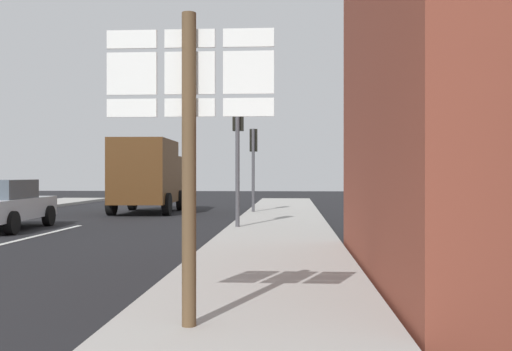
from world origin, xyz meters
The scene contains 7 objects.
ground_plane centered at (0.00, 10.00, 0.00)m, with size 80.00×80.00×0.00m, color black.
sidewalk_right centered at (6.32, 8.00, 0.07)m, with size 2.93×44.00×0.14m, color #9E9B96.
sedan_far centered at (-1.76, 10.43, 0.76)m, with size 2.15×4.29×1.47m.
delivery_truck centered at (0.63, 18.03, 1.65)m, with size 2.62×5.07×3.05m.
route_sign_post centered at (5.69, -0.23, 2.00)m, with size 1.66×0.14×3.20m.
traffic_light_near_right centered at (5.16, 10.56, 2.79)m, with size 0.30×0.49×3.77m.
traffic_light_far_right centered at (5.16, 17.18, 2.55)m, with size 0.30×0.49×3.44m.
Camera 1 is at (6.70, -5.82, 1.62)m, focal length 40.44 mm.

